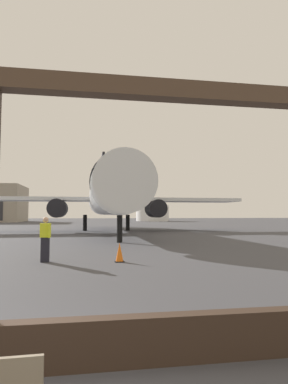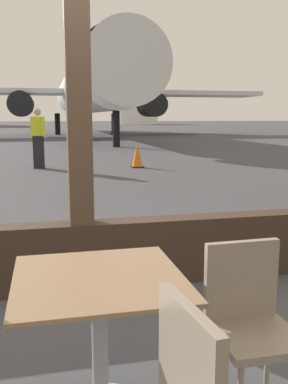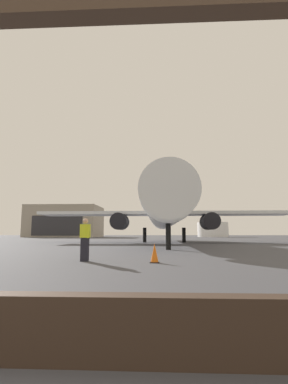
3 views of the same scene
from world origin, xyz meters
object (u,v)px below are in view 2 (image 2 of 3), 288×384
cafe_chair_window_right (249,315)px  ground_crew_worker (38,137)px  dining_table (100,338)px  airplane (89,87)px  fuel_storage_tank (136,114)px  traffic_cone (137,156)px

cafe_chair_window_right → ground_crew_worker: (-1.15, 11.08, 0.38)m
dining_table → airplane: bearing=84.2°
cafe_chair_window_right → fuel_storage_tank: (17.44, 85.32, 1.58)m
traffic_cone → ground_crew_worker: bearing=171.4°
dining_table → fuel_storage_tank: bearing=78.0°
dining_table → airplane: airplane is taller
dining_table → airplane: (3.26, 32.17, 3.30)m
ground_crew_worker → traffic_cone: (2.86, -0.43, -0.55)m
dining_table → ground_crew_worker: size_ratio=0.45×
fuel_storage_tank → ground_crew_worker: bearing=-104.1°
airplane → ground_crew_worker: size_ratio=18.93×
cafe_chair_window_right → fuel_storage_tank: bearing=78.4°
cafe_chair_window_right → airplane: size_ratio=0.03×
airplane → traffic_cone: (-0.82, -21.60, -3.38)m
airplane → ground_crew_worker: bearing=-99.8°
cafe_chair_window_right → dining_table: bearing=174.1°
cafe_chair_window_right → fuel_storage_tank: 87.10m
dining_table → ground_crew_worker: 11.02m
dining_table → traffic_cone: 10.85m
dining_table → cafe_chair_window_right: (0.74, -0.08, 0.08)m
airplane → fuel_storage_tank: airplane is taller
dining_table → traffic_cone: (2.45, 10.57, -0.08)m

